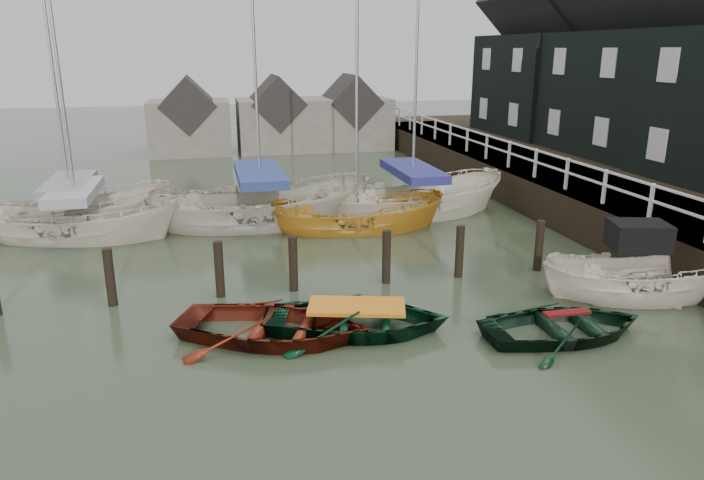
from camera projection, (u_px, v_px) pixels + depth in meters
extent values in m
plane|color=#2D3622|center=(370.00, 336.00, 13.19)|extent=(120.00, 120.00, 0.00)
cube|color=black|center=(544.00, 168.00, 24.15)|extent=(3.00, 32.00, 0.20)
cube|color=silver|center=(510.00, 142.00, 23.52)|extent=(0.06, 32.00, 0.06)
cube|color=silver|center=(509.00, 153.00, 23.63)|extent=(0.06, 32.00, 0.06)
cube|color=black|center=(662.00, 197.00, 25.74)|extent=(14.00, 38.00, 1.50)
cube|color=black|center=(643.00, 94.00, 26.44)|extent=(6.00, 7.00, 5.00)
cube|color=black|center=(556.00, 85.00, 32.96)|extent=(6.40, 7.00, 5.00)
cylinder|color=black|center=(111.00, 285.00, 14.65)|extent=(0.22, 0.22, 1.80)
cylinder|color=black|center=(220.00, 277.00, 15.19)|extent=(0.22, 0.22, 1.80)
cylinder|color=black|center=(293.00, 271.00, 15.58)|extent=(0.22, 0.22, 1.80)
cylinder|color=black|center=(386.00, 264.00, 16.10)|extent=(0.22, 0.22, 1.80)
cylinder|color=black|center=(459.00, 259.00, 16.53)|extent=(0.22, 0.22, 1.80)
cylinder|color=black|center=(538.00, 253.00, 17.02)|extent=(0.22, 0.22, 1.80)
cube|color=#665B51|center=(190.00, 127.00, 36.13)|extent=(4.50, 4.00, 3.00)
cube|color=#282321|center=(188.00, 104.00, 35.75)|extent=(3.18, 4.08, 3.18)
cube|color=#665B51|center=(277.00, 125.00, 37.20)|extent=(4.50, 4.00, 3.00)
cube|color=#282321|center=(276.00, 103.00, 36.82)|extent=(3.18, 4.08, 3.18)
cube|color=#665B51|center=(350.00, 123.00, 38.17)|extent=(4.50, 4.00, 3.00)
cube|color=#282321|center=(350.00, 101.00, 37.79)|extent=(3.18, 4.08, 3.18)
imported|color=#5B190D|center=(273.00, 338.00, 13.11)|extent=(4.89, 4.28, 0.84)
imported|color=black|center=(357.00, 331.00, 13.46)|extent=(4.56, 3.77, 0.82)
imported|color=black|center=(564.00, 336.00, 13.20)|extent=(3.57, 2.55, 0.74)
imported|color=silver|center=(636.00, 299.00, 15.19)|extent=(4.91, 2.87, 1.78)
cube|color=black|center=(639.00, 236.00, 14.93)|extent=(1.51, 1.30, 0.65)
imported|color=beige|center=(81.00, 237.00, 20.16)|extent=(6.93, 4.06, 2.52)
cylinder|color=#B2B2B7|center=(58.00, 64.00, 18.59)|extent=(0.10, 0.10, 7.99)
cube|color=#949499|center=(75.00, 192.00, 19.72)|extent=(3.80, 2.19, 0.30)
imported|color=beige|center=(262.00, 224.00, 21.72)|extent=(7.76, 3.18, 2.96)
cylinder|color=#B2B2B7|center=(254.00, 41.00, 19.96)|extent=(0.10, 0.10, 8.82)
cube|color=navy|center=(260.00, 174.00, 21.21)|extent=(4.27, 1.70, 0.30)
imported|color=orange|center=(357.00, 229.00, 21.13)|extent=(6.08, 2.86, 2.27)
cylinder|color=#B2B2B7|center=(357.00, 65.00, 19.58)|extent=(0.10, 0.10, 8.14)
imported|color=silver|center=(412.00, 215.00, 22.90)|extent=(7.28, 3.26, 2.74)
cylinder|color=#B2B2B7|center=(417.00, 26.00, 21.00)|extent=(0.10, 0.10, 10.04)
cube|color=navy|center=(413.00, 171.00, 22.43)|extent=(4.00, 1.75, 0.30)
imported|color=beige|center=(74.00, 229.00, 21.11)|extent=(6.94, 3.79, 2.54)
cylinder|color=#B2B2B7|center=(55.00, 83.00, 19.72)|extent=(0.10, 0.10, 6.76)
cube|color=gray|center=(68.00, 185.00, 20.67)|extent=(3.81, 2.04, 0.30)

